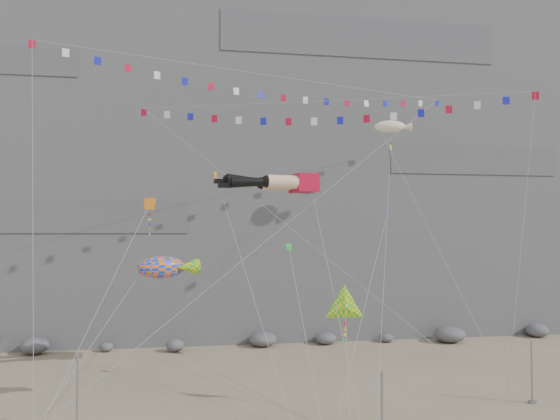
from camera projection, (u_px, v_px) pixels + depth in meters
name	position (u px, v px, depth m)	size (l,w,h in m)	color
ground	(299.00, 403.00, 33.79)	(120.00, 120.00, 0.00)	gray
cliff	(247.00, 114.00, 66.39)	(80.00, 28.00, 50.00)	slate
talus_boulders	(263.00, 340.00, 50.58)	(60.00, 3.00, 1.20)	slate
anchor_pole_left	(77.00, 391.00, 29.16)	(0.12, 0.12, 4.10)	gray
anchor_pole_center	(382.00, 412.00, 26.01)	(0.12, 0.12, 3.91)	gray
anchor_pole_right	(532.00, 372.00, 33.77)	(0.12, 0.12, 3.80)	gray
legs_kite	(278.00, 183.00, 39.64)	(7.64, 15.86, 20.27)	#B50B28
flag_banner_upper	(272.00, 76.00, 43.24)	(33.06, 17.10, 29.45)	#B50B28
flag_banner_lower	(327.00, 101.00, 39.39)	(26.62, 11.76, 23.20)	#B50B28
harlequin_kite	(149.00, 205.00, 34.92)	(5.87, 8.16, 15.22)	red
fish_windsock	(162.00, 267.00, 32.28)	(8.55, 5.11, 11.23)	orange
delta_kite	(345.00, 307.00, 32.32)	(2.78, 6.13, 8.59)	yellow
blimp_windsock	(390.00, 127.00, 48.46)	(4.56, 15.53, 24.73)	#FAEACD
small_kite_a	(216.00, 178.00, 40.13)	(4.23, 14.14, 20.29)	orange
small_kite_b	(386.00, 217.00, 42.06)	(8.18, 12.73, 18.49)	purple
small_kite_c	(289.00, 250.00, 36.77)	(0.97, 11.16, 14.25)	green
small_kite_d	(390.00, 153.00, 44.60)	(7.82, 17.12, 25.15)	yellow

